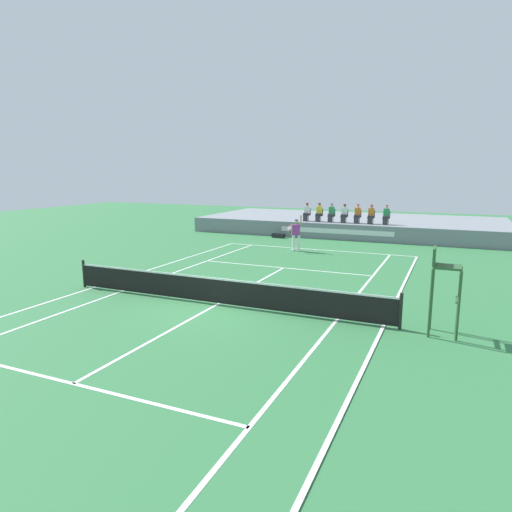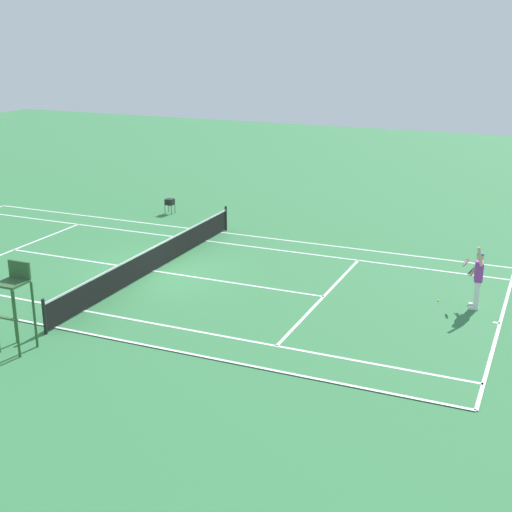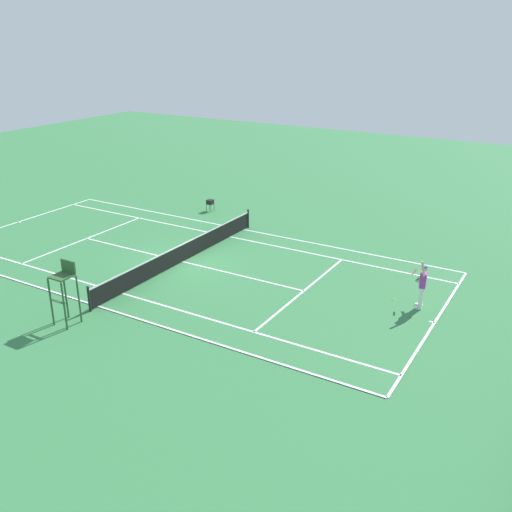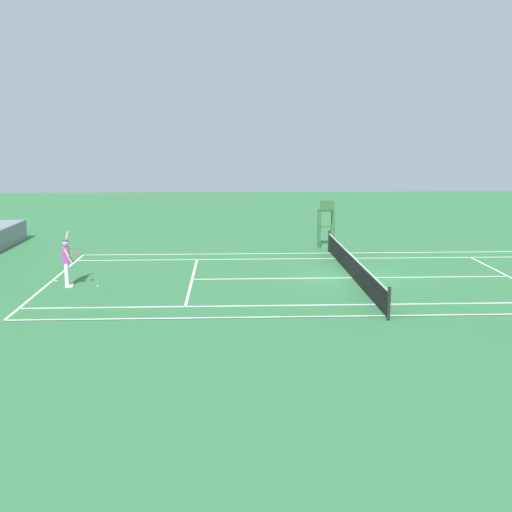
# 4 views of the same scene
# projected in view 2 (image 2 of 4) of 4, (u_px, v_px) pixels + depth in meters

# --- Properties ---
(ground_plane) EXTENTS (80.00, 80.00, 0.00)m
(ground_plane) POSITION_uv_depth(u_px,v_px,m) (154.00, 272.00, 25.68)
(ground_plane) COLOR #337542
(court) EXTENTS (11.08, 23.88, 0.03)m
(court) POSITION_uv_depth(u_px,v_px,m) (154.00, 271.00, 25.68)
(court) COLOR #337542
(court) RESTS_ON ground
(net) EXTENTS (11.98, 0.10, 1.07)m
(net) POSITION_uv_depth(u_px,v_px,m) (154.00, 258.00, 25.52)
(net) COLOR black
(net) RESTS_ON ground
(tennis_player) EXTENTS (0.75, 0.71, 2.08)m
(tennis_player) POSITION_uv_depth(u_px,v_px,m) (478.00, 278.00, 22.05)
(tennis_player) COLOR white
(tennis_player) RESTS_ON ground
(tennis_ball) EXTENTS (0.07, 0.07, 0.07)m
(tennis_ball) POSITION_uv_depth(u_px,v_px,m) (438.00, 301.00, 22.86)
(tennis_ball) COLOR #D1E533
(tennis_ball) RESTS_ON ground
(umpire_chair) EXTENTS (0.77, 0.77, 2.44)m
(umpire_chair) POSITION_uv_depth(u_px,v_px,m) (15.00, 295.00, 19.09)
(umpire_chair) COLOR #2D562D
(umpire_chair) RESTS_ON ground
(ball_hopper) EXTENTS (0.36, 0.36, 0.70)m
(ball_hopper) POSITION_uv_depth(u_px,v_px,m) (170.00, 202.00, 33.45)
(ball_hopper) COLOR black
(ball_hopper) RESTS_ON ground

